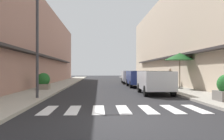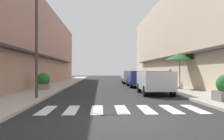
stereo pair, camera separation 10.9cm
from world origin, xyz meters
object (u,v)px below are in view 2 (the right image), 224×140
object	(u,v)px
cafe_umbrella	(180,57)
pedestrian_walking_near	(170,77)
planter_midblock	(43,81)
parked_car_far	(130,76)
parked_car_near	(155,80)
parked_car_mid	(138,77)
street_lamp	(40,33)

from	to	relation	value
cafe_umbrella	pedestrian_walking_near	world-z (taller)	cafe_umbrella
cafe_umbrella	planter_midblock	size ratio (longest dim) A/B	2.28
cafe_umbrella	planter_midblock	bearing A→B (deg)	-178.21
parked_car_far	cafe_umbrella	bearing A→B (deg)	-73.32
parked_car_near	cafe_umbrella	distance (m)	4.60
parked_car_mid	street_lamp	bearing A→B (deg)	-125.03
street_lamp	planter_midblock	distance (m)	6.31
parked_car_near	parked_car_mid	world-z (taller)	same
parked_car_far	pedestrian_walking_near	xyz separation A→B (m)	(2.80, -6.22, 0.02)
parked_car_far	cafe_umbrella	xyz separation A→B (m)	(2.71, -9.05, 1.66)
parked_car_near	parked_car_mid	distance (m)	6.68
parked_car_mid	cafe_umbrella	xyz separation A→B (m)	(2.71, -3.35, 1.65)
pedestrian_walking_near	parked_car_near	bearing A→B (deg)	-49.37
parked_car_near	parked_car_mid	size ratio (longest dim) A/B	0.93
parked_car_mid	parked_car_far	bearing A→B (deg)	90.00
parked_car_far	street_lamp	bearing A→B (deg)	-113.44
parked_car_near	pedestrian_walking_near	bearing A→B (deg)	65.56
parked_car_near	pedestrian_walking_near	distance (m)	6.76
parked_car_near	cafe_umbrella	size ratio (longest dim) A/B	1.47
street_lamp	planter_midblock	world-z (taller)	street_lamp
cafe_umbrella	pedestrian_walking_near	size ratio (longest dim) A/B	1.76
pedestrian_walking_near	planter_midblock	bearing A→B (deg)	-98.10
parked_car_far	planter_midblock	bearing A→B (deg)	-129.10
street_lamp	pedestrian_walking_near	world-z (taller)	street_lamp
street_lamp	pedestrian_walking_near	xyz separation A→B (m)	(9.28, 8.73, -2.49)
cafe_umbrella	planter_midblock	xyz separation A→B (m)	(-10.33, -0.32, -1.86)
planter_midblock	pedestrian_walking_near	world-z (taller)	pedestrian_walking_near
parked_car_far	street_lamp	size ratio (longest dim) A/B	0.75
planter_midblock	pedestrian_walking_near	size ratio (longest dim) A/B	0.77
parked_car_far	planter_midblock	size ratio (longest dim) A/B	3.35
street_lamp	planter_midblock	xyz separation A→B (m)	(-1.13, 5.58, -2.71)
parked_car_mid	planter_midblock	world-z (taller)	parked_car_mid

